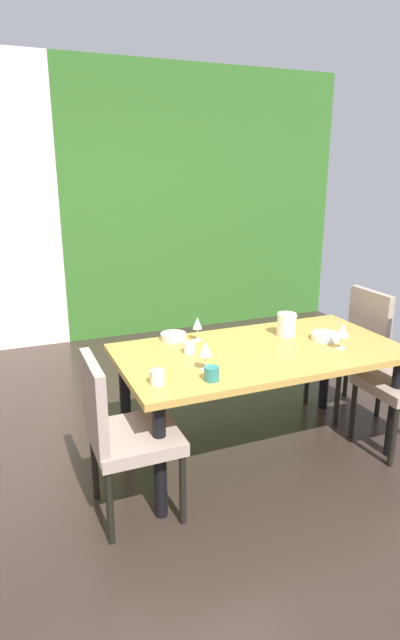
{
  "coord_description": "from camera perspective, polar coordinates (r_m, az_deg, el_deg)",
  "views": [
    {
      "loc": [
        -0.99,
        -2.56,
        1.79
      ],
      "look_at": [
        0.18,
        0.29,
        0.85
      ],
      "focal_mm": 28.0,
      "sensor_mm": 36.0,
      "label": 1
    }
  ],
  "objects": [
    {
      "name": "serving_bowl_rear",
      "position": [
        3.27,
        -3.06,
        -1.87
      ],
      "size": [
        0.17,
        0.17,
        0.04
      ],
      "primitive_type": "cylinder",
      "color": "silver",
      "rests_on": "dining_table"
    },
    {
      "name": "ground_plane",
      "position": [
        3.28,
        -1.08,
        -16.29
      ],
      "size": [
        5.67,
        5.53,
        0.02
      ],
      "primitive_type": "cube",
      "color": "#322620"
    },
    {
      "name": "chair_right_far",
      "position": [
        3.92,
        17.2,
        -2.77
      ],
      "size": [
        0.44,
        0.44,
        0.93
      ],
      "rotation": [
        0.0,
        0.0,
        1.57
      ],
      "color": "#A38D80",
      "rests_on": "ground_plane"
    },
    {
      "name": "cup_east",
      "position": [
        2.61,
        -4.91,
        -6.53
      ],
      "size": [
        0.08,
        0.08,
        0.08
      ],
      "primitive_type": "cylinder",
      "color": "silver",
      "rests_on": "dining_table"
    },
    {
      "name": "cup_front",
      "position": [
        3.01,
        -1.22,
        -3.18
      ],
      "size": [
        0.07,
        0.07,
        0.07
      ],
      "primitive_type": "cylinder",
      "color": "white",
      "rests_on": "dining_table"
    },
    {
      "name": "serving_bowl_corner",
      "position": [
        3.36,
        14.13,
        -1.82
      ],
      "size": [
        0.18,
        0.18,
        0.04
      ],
      "primitive_type": "cylinder",
      "color": "white",
      "rests_on": "dining_table"
    },
    {
      "name": "wine_glass_left",
      "position": [
        3.18,
        15.98,
        -1.18
      ],
      "size": [
        0.08,
        0.08,
        0.16
      ],
      "color": "silver",
      "rests_on": "dining_table"
    },
    {
      "name": "wine_glass_west",
      "position": [
        3.21,
        -0.3,
        -0.44
      ],
      "size": [
        0.06,
        0.06,
        0.16
      ],
      "color": "silver",
      "rests_on": "dining_table"
    },
    {
      "name": "dining_table",
      "position": [
        3.14,
        6.86,
        -4.71
      ],
      "size": [
        1.76,
        0.93,
        0.72
      ],
      "color": "#BF9241",
      "rests_on": "ground_plane"
    },
    {
      "name": "chair_left_near",
      "position": [
        2.65,
        -9.06,
        -12.21
      ],
      "size": [
        0.45,
        0.44,
        0.9
      ],
      "rotation": [
        0.0,
        0.0,
        -1.57
      ],
      "color": "#A38D80",
      "rests_on": "ground_plane"
    },
    {
      "name": "wine_glass_right",
      "position": [
        2.74,
        0.66,
        -3.41
      ],
      "size": [
        0.07,
        0.07,
        0.16
      ],
      "color": "silver",
      "rests_on": "dining_table"
    },
    {
      "name": "pitcher_north",
      "position": [
        3.37,
        9.87,
        -0.48
      ],
      "size": [
        0.14,
        0.13,
        0.16
      ],
      "color": "#EDE5C5",
      "rests_on": "dining_table"
    },
    {
      "name": "cup_near_shelf",
      "position": [
        2.64,
        1.34,
        -6.16
      ],
      "size": [
        0.08,
        0.08,
        0.08
      ],
      "primitive_type": "cylinder",
      "color": "#2C7771",
      "rests_on": "dining_table"
    },
    {
      "name": "garden_window_panel",
      "position": [
        5.74,
        0.55,
        13.23
      ],
      "size": [
        3.19,
        0.1,
        2.84
      ],
      "primitive_type": "cube",
      "color": "#326624",
      "rests_on": "ground_plane"
    }
  ]
}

